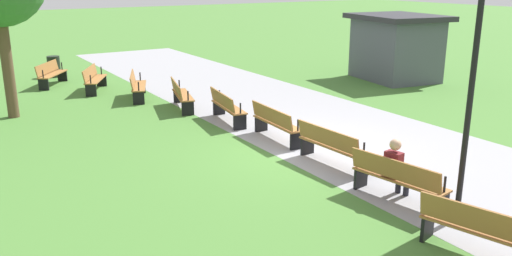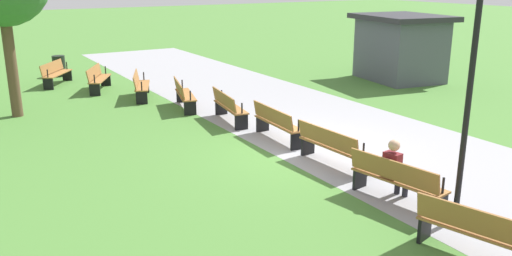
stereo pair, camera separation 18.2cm
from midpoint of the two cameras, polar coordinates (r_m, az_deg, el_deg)
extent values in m
plane|color=#477A33|center=(12.92, 5.70, -2.53)|extent=(120.00, 120.00, 0.00)
cube|color=#939399|center=(14.06, 11.84, -1.22)|extent=(38.57, 5.31, 0.01)
cube|color=#996633|center=(21.93, -20.39, 5.52)|extent=(1.83, 1.43, 0.04)
cube|color=#996633|center=(21.97, -20.93, 6.13)|extent=(1.64, 1.15, 0.40)
cube|color=black|center=(22.78, -19.47, 5.38)|extent=(0.26, 0.34, 0.43)
cylinder|color=black|center=(22.71, -19.51, 6.36)|extent=(0.06, 0.06, 0.30)
cube|color=black|center=(21.17, -21.26, 4.44)|extent=(0.26, 0.34, 0.43)
cylinder|color=black|center=(21.09, -21.32, 5.49)|extent=(0.06, 0.06, 0.30)
cube|color=#996633|center=(20.34, -16.22, 5.12)|extent=(1.90, 1.28, 0.04)
cube|color=#996633|center=(20.34, -16.82, 5.77)|extent=(1.74, 0.98, 0.40)
cube|color=black|center=(21.24, -15.65, 4.98)|extent=(0.23, 0.36, 0.43)
cylinder|color=black|center=(21.16, -15.68, 6.03)|extent=(0.06, 0.06, 0.30)
cube|color=black|center=(19.53, -16.73, 3.95)|extent=(0.23, 0.36, 0.43)
cylinder|color=black|center=(19.45, -16.77, 5.08)|extent=(0.06, 0.06, 0.30)
cube|color=#996633|center=(18.70, -11.87, 4.50)|extent=(1.94, 1.11, 0.04)
cube|color=#996633|center=(18.66, -12.53, 5.19)|extent=(1.81, 0.80, 0.40)
cube|color=black|center=(19.62, -11.74, 4.35)|extent=(0.19, 0.37, 0.43)
cylinder|color=black|center=(19.55, -11.74, 5.49)|extent=(0.06, 0.06, 0.30)
cube|color=black|center=(17.87, -11.93, 3.20)|extent=(0.19, 0.37, 0.43)
cylinder|color=black|center=(17.79, -11.94, 4.44)|extent=(0.06, 0.06, 0.30)
cube|color=#996633|center=(17.03, -7.29, 3.58)|extent=(1.96, 0.93, 0.04)
cube|color=#996633|center=(16.95, -7.99, 4.34)|extent=(1.87, 0.61, 0.40)
cube|color=black|center=(17.95, -7.68, 3.45)|extent=(0.16, 0.38, 0.43)
cylinder|color=black|center=(17.87, -7.67, 4.69)|extent=(0.05, 0.05, 0.30)
cube|color=black|center=(16.22, -6.79, 2.12)|extent=(0.16, 0.38, 0.43)
cylinder|color=black|center=(16.13, -6.77, 3.48)|extent=(0.05, 0.05, 0.30)
cube|color=#996633|center=(15.33, -2.40, 2.29)|extent=(1.96, 0.74, 0.04)
cube|color=#996633|center=(15.22, -3.13, 3.11)|extent=(1.90, 0.41, 0.40)
cube|color=black|center=(16.21, -3.44, 2.20)|extent=(0.12, 0.38, 0.43)
cylinder|color=black|center=(16.13, -3.40, 3.57)|extent=(0.05, 0.05, 0.30)
cube|color=black|center=(14.58, -1.23, 0.62)|extent=(0.12, 0.38, 0.43)
cylinder|color=black|center=(14.49, -1.17, 2.13)|extent=(0.05, 0.05, 0.30)
cube|color=#996633|center=(13.63, 2.90, 0.51)|extent=(1.93, 0.54, 0.04)
cube|color=#996633|center=(13.47, 2.18, 1.39)|extent=(1.91, 0.21, 0.40)
cube|color=black|center=(14.44, 1.08, 0.47)|extent=(0.08, 0.38, 0.43)
cylinder|color=black|center=(14.35, 1.16, 2.00)|extent=(0.05, 0.05, 0.30)
cube|color=black|center=(12.97, 4.90, -1.43)|extent=(0.08, 0.38, 0.43)
cylinder|color=black|center=(12.87, 5.01, 0.26)|extent=(0.05, 0.05, 0.30)
cube|color=#996633|center=(11.94, 8.80, -1.96)|extent=(1.93, 0.54, 0.04)
cube|color=#996633|center=(11.73, 8.13, -1.01)|extent=(1.91, 0.21, 0.40)
cube|color=black|center=(12.64, 6.02, -1.93)|extent=(0.08, 0.38, 0.43)
cylinder|color=black|center=(12.54, 6.14, -0.20)|extent=(0.05, 0.05, 0.30)
cube|color=black|center=(11.41, 11.78, -4.22)|extent=(0.08, 0.38, 0.43)
cylinder|color=black|center=(11.30, 11.97, -2.32)|extent=(0.05, 0.05, 0.30)
cube|color=#996633|center=(10.28, 15.58, -5.41)|extent=(1.96, 0.74, 0.04)
cube|color=#996633|center=(10.04, 15.03, -4.42)|extent=(1.90, 0.41, 0.40)
cube|color=black|center=(10.85, 11.61, -5.30)|extent=(0.12, 0.38, 0.43)
cylinder|color=black|center=(10.73, 11.79, -3.31)|extent=(0.05, 0.05, 0.30)
cube|color=black|center=(9.94, 19.74, -8.00)|extent=(0.12, 0.38, 0.43)
cylinder|color=black|center=(9.81, 20.02, -5.86)|extent=(0.05, 0.05, 0.30)
cube|color=#996633|center=(8.71, 23.76, -10.28)|extent=(1.96, 0.93, 0.04)
cube|color=#996633|center=(8.44, 23.46, -9.30)|extent=(1.87, 0.61, 0.40)
cube|color=black|center=(9.10, 18.27, -10.17)|extent=(0.16, 0.38, 0.43)
cylinder|color=black|center=(8.95, 18.55, -7.85)|extent=(0.05, 0.05, 0.30)
cube|color=maroon|center=(10.25, 14.94, -3.91)|extent=(0.35, 0.25, 0.50)
sphere|color=tan|center=(10.15, 15.17, -1.82)|extent=(0.22, 0.22, 0.22)
cylinder|color=#23232D|center=(10.53, 15.01, -4.94)|extent=(0.19, 0.38, 0.13)
cylinder|color=#23232D|center=(10.75, 15.48, -5.77)|extent=(0.13, 0.13, 0.43)
cylinder|color=#23232D|center=(10.44, 15.81, -5.20)|extent=(0.19, 0.38, 0.13)
cylinder|color=#23232D|center=(10.66, 16.28, -6.03)|extent=(0.13, 0.13, 0.43)
cylinder|color=brown|center=(17.28, -24.60, 6.23)|extent=(0.32, 0.32, 3.15)
cylinder|color=black|center=(9.41, 22.31, 1.60)|extent=(0.10, 0.10, 3.91)
cylinder|color=black|center=(23.83, -20.25, 6.28)|extent=(0.51, 0.51, 0.87)
cube|color=#4C515B|center=(22.32, 15.50, 8.08)|extent=(3.41, 2.87, 2.41)
cube|color=#28282D|center=(22.18, 15.75, 11.41)|extent=(3.99, 3.44, 0.20)
camera|label=1|loc=(0.09, -89.56, 0.13)|focal=37.12mm
camera|label=2|loc=(0.09, 90.44, -0.13)|focal=37.12mm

